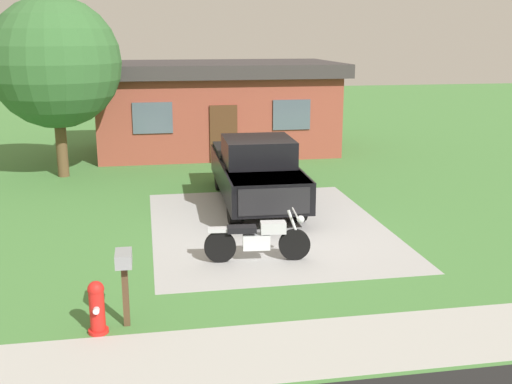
% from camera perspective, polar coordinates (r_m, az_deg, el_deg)
% --- Properties ---
extents(ground_plane, '(80.00, 80.00, 0.00)m').
position_cam_1_polar(ground_plane, '(15.21, 1.14, -3.23)').
color(ground_plane, '#467D3B').
extents(driveway_pad, '(5.64, 7.26, 0.01)m').
position_cam_1_polar(driveway_pad, '(15.21, 1.14, -3.22)').
color(driveway_pad, '#A2A2A2').
rests_on(driveway_pad, ground).
extents(sidewalk_strip, '(36.00, 1.80, 0.01)m').
position_cam_1_polar(sidewalk_strip, '(9.84, 8.19, -13.65)').
color(sidewalk_strip, '#AAAAA6').
rests_on(sidewalk_strip, ground).
extents(motorcycle, '(2.21, 0.70, 1.09)m').
position_cam_1_polar(motorcycle, '(12.86, 0.21, -4.35)').
color(motorcycle, black).
rests_on(motorcycle, ground).
extents(pickup_truck, '(2.13, 5.67, 1.90)m').
position_cam_1_polar(pickup_truck, '(17.14, -0.04, 2.09)').
color(pickup_truck, black).
rests_on(pickup_truck, ground).
extents(fire_hydrant, '(0.32, 0.40, 0.87)m').
position_cam_1_polar(fire_hydrant, '(10.20, -14.40, -10.25)').
color(fire_hydrant, red).
rests_on(fire_hydrant, ground).
extents(mailbox, '(0.26, 0.48, 1.26)m').
position_cam_1_polar(mailbox, '(10.14, -12.02, -6.90)').
color(mailbox, '#4C3823').
rests_on(mailbox, ground).
extents(shade_tree, '(4.16, 4.16, 5.78)m').
position_cam_1_polar(shade_tree, '(21.07, -17.97, 11.21)').
color(shade_tree, brown).
rests_on(shade_tree, ground).
extents(neighbor_house, '(9.60, 5.60, 3.50)m').
position_cam_1_polar(neighbor_house, '(25.00, -3.75, 7.89)').
color(neighbor_house, brown).
rests_on(neighbor_house, ground).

